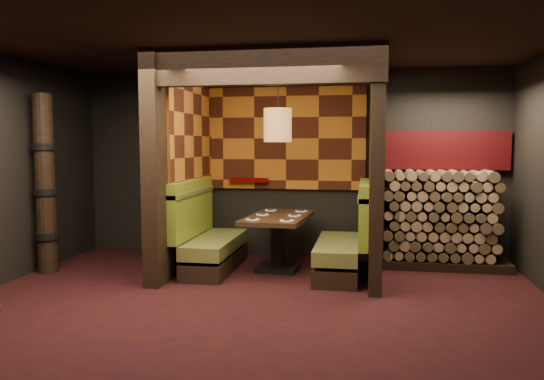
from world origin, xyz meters
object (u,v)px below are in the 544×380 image
(booth_bench_right, at_px, (346,245))
(totem_column, at_px, (45,185))
(booth_bench_left, at_px, (208,241))
(dining_table, at_px, (278,232))
(firewood_stack, at_px, (445,219))
(pendant_lamp, at_px, (278,125))

(booth_bench_right, bearing_deg, totem_column, -172.14)
(booth_bench_left, relative_size, dining_table, 1.08)
(booth_bench_left, xyz_separation_m, booth_bench_right, (1.89, 0.00, 0.00))
(dining_table, distance_m, firewood_stack, 2.36)
(booth_bench_right, distance_m, firewood_stack, 1.55)
(booth_bench_left, height_order, dining_table, booth_bench_left)
(booth_bench_right, height_order, firewood_stack, firewood_stack)
(booth_bench_left, relative_size, totem_column, 0.67)
(booth_bench_left, height_order, firewood_stack, firewood_stack)
(dining_table, height_order, pendant_lamp, pendant_lamp)
(booth_bench_right, xyz_separation_m, totem_column, (-3.98, -0.55, 0.79))
(booth_bench_left, height_order, pendant_lamp, pendant_lamp)
(firewood_stack, bearing_deg, booth_bench_right, -152.65)
(dining_table, distance_m, totem_column, 3.20)
(booth_bench_right, relative_size, firewood_stack, 0.92)
(booth_bench_left, distance_m, dining_table, 0.98)
(booth_bench_left, height_order, booth_bench_right, same)
(booth_bench_right, bearing_deg, pendant_lamp, 175.07)
(dining_table, relative_size, totem_column, 0.62)
(booth_bench_right, relative_size, pendant_lamp, 1.47)
(dining_table, relative_size, pendant_lamp, 1.36)
(pendant_lamp, relative_size, totem_column, 0.45)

